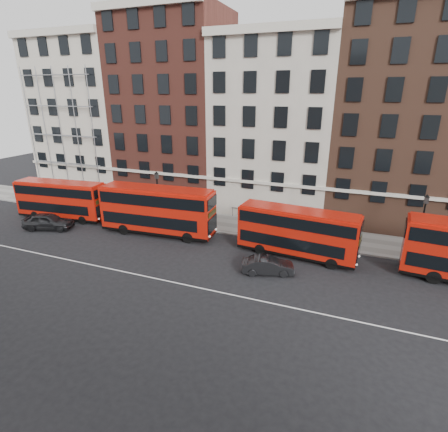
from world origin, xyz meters
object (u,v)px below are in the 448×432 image
at_px(bus_a, 61,199).
at_px(car_rear, 48,221).
at_px(bus_b, 157,210).
at_px(car_front, 268,265).
at_px(bus_c, 297,232).

xyz_separation_m(bus_a, car_rear, (1.04, -2.98, -1.40)).
height_order(bus_b, car_front, bus_b).
relative_size(bus_b, car_front, 2.82).
height_order(bus_c, car_rear, bus_c).
xyz_separation_m(bus_b, bus_c, (13.39, 0.01, -0.28)).
height_order(bus_a, car_rear, bus_a).
distance_m(bus_b, car_rear, 11.52).
bearing_deg(bus_c, car_front, -105.22).
relative_size(bus_a, bus_b, 0.89).
distance_m(bus_b, car_front, 12.70).
bearing_deg(car_rear, bus_a, 1.28).
height_order(bus_b, bus_c, bus_b).
bearing_deg(bus_c, bus_a, -174.75).
bearing_deg(bus_b, bus_a, 176.11).
distance_m(bus_a, bus_b, 12.04).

